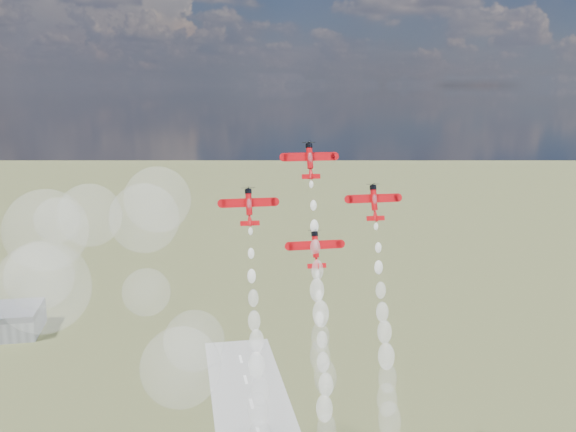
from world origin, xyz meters
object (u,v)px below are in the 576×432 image
(plane_lead, at_px, (310,160))
(plane_left, at_px, (249,206))
(plane_slot, at_px, (316,249))
(plane_right, at_px, (374,202))

(plane_lead, xyz_separation_m, plane_left, (-15.35, -3.54, -10.14))
(plane_slot, bearing_deg, plane_lead, 90.00)
(plane_lead, bearing_deg, plane_right, -12.99)
(plane_left, bearing_deg, plane_lead, 12.99)
(plane_lead, xyz_separation_m, plane_right, (15.35, -3.54, -10.14))
(plane_left, relative_size, plane_slot, 1.00)
(plane_right, bearing_deg, plane_left, 180.00)
(plane_lead, relative_size, plane_slot, 1.00)
(plane_lead, bearing_deg, plane_slot, -90.00)
(plane_slot, bearing_deg, plane_left, 167.01)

